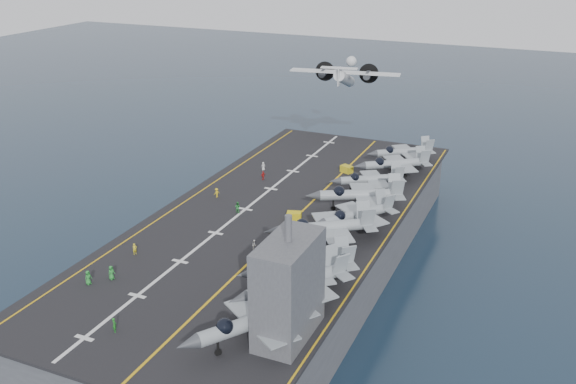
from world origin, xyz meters
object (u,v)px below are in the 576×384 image
at_px(island_superstructure, 288,277).
at_px(fighter_jet_0, 254,320).
at_px(tow_cart_a, 260,259).
at_px(transport_plane, 345,79).

height_order(island_superstructure, fighter_jet_0, island_superstructure).
distance_m(island_superstructure, tow_cart_a, 18.77).
bearing_deg(transport_plane, tow_cart_a, -80.72).
bearing_deg(transport_plane, island_superstructure, -75.12).
xyz_separation_m(island_superstructure, transport_plane, (-21.27, 80.07, 4.64)).
height_order(fighter_jet_0, transport_plane, transport_plane).
distance_m(island_superstructure, fighter_jet_0, 6.18).
bearing_deg(transport_plane, fighter_jet_0, -77.53).
distance_m(tow_cart_a, transport_plane, 67.93).
bearing_deg(tow_cart_a, fighter_jet_0, -65.87).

